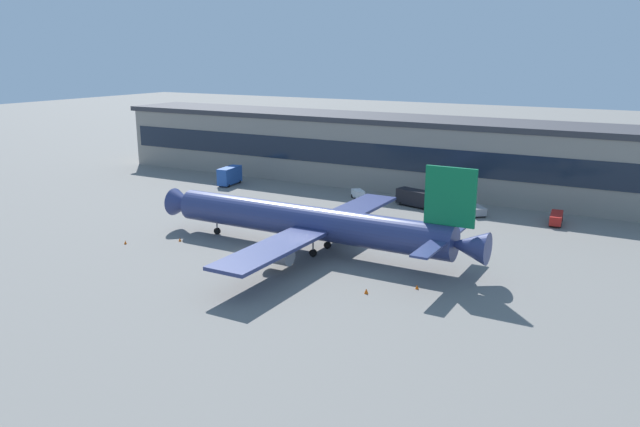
{
  "coord_description": "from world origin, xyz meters",
  "views": [
    {
      "loc": [
        54.05,
        -73.47,
        29.84
      ],
      "look_at": [
        6.77,
        9.9,
        5.0
      ],
      "focal_mm": 34.81,
      "sensor_mm": 36.0,
      "label": 1
    }
  ],
  "objects_px": {
    "baggage_tug": "(358,194)",
    "airliner": "(312,223)",
    "traffic_cone_0": "(417,287)",
    "traffic_cone_1": "(180,239)",
    "pushback_tractor": "(475,210)",
    "traffic_cone_2": "(125,242)",
    "traffic_cone_3": "(366,291)",
    "fuel_truck": "(417,198)",
    "belt_loader": "(556,218)",
    "catering_truck": "(229,175)"
  },
  "relations": [
    {
      "from": "baggage_tug",
      "to": "fuel_truck",
      "type": "distance_m",
      "value": 13.46
    },
    {
      "from": "fuel_truck",
      "to": "traffic_cone_2",
      "type": "bearing_deg",
      "value": -124.3
    },
    {
      "from": "baggage_tug",
      "to": "traffic_cone_2",
      "type": "bearing_deg",
      "value": -111.3
    },
    {
      "from": "airliner",
      "to": "traffic_cone_0",
      "type": "xyz_separation_m",
      "value": [
        19.97,
        -7.15,
        -4.25
      ]
    },
    {
      "from": "catering_truck",
      "to": "baggage_tug",
      "type": "xyz_separation_m",
      "value": [
        32.39,
        2.05,
        -1.21
      ]
    },
    {
      "from": "pushback_tractor",
      "to": "traffic_cone_1",
      "type": "distance_m",
      "value": 55.01
    },
    {
      "from": "airliner",
      "to": "traffic_cone_2",
      "type": "height_order",
      "value": "airliner"
    },
    {
      "from": "pushback_tractor",
      "to": "fuel_truck",
      "type": "height_order",
      "value": "fuel_truck"
    },
    {
      "from": "fuel_truck",
      "to": "traffic_cone_1",
      "type": "relative_size",
      "value": 14.73
    },
    {
      "from": "baggage_tug",
      "to": "traffic_cone_0",
      "type": "xyz_separation_m",
      "value": [
        29.56,
        -42.78,
        -0.79
      ]
    },
    {
      "from": "airliner",
      "to": "pushback_tractor",
      "type": "xyz_separation_m",
      "value": [
        15.85,
        34.14,
        -3.5
      ]
    },
    {
      "from": "catering_truck",
      "to": "traffic_cone_3",
      "type": "bearing_deg",
      "value": -38.62
    },
    {
      "from": "fuel_truck",
      "to": "belt_loader",
      "type": "bearing_deg",
      "value": 0.76
    },
    {
      "from": "fuel_truck",
      "to": "traffic_cone_3",
      "type": "distance_m",
      "value": 48.17
    },
    {
      "from": "traffic_cone_0",
      "to": "traffic_cone_1",
      "type": "distance_m",
      "value": 41.43
    },
    {
      "from": "airliner",
      "to": "baggage_tug",
      "type": "bearing_deg",
      "value": 105.06
    },
    {
      "from": "pushback_tractor",
      "to": "traffic_cone_0",
      "type": "relative_size",
      "value": 8.94
    },
    {
      "from": "airliner",
      "to": "traffic_cone_0",
      "type": "bearing_deg",
      "value": -19.71
    },
    {
      "from": "traffic_cone_0",
      "to": "traffic_cone_3",
      "type": "relative_size",
      "value": 0.87
    },
    {
      "from": "traffic_cone_1",
      "to": "traffic_cone_3",
      "type": "height_order",
      "value": "traffic_cone_3"
    },
    {
      "from": "pushback_tractor",
      "to": "traffic_cone_0",
      "type": "bearing_deg",
      "value": -84.3
    },
    {
      "from": "traffic_cone_2",
      "to": "belt_loader",
      "type": "bearing_deg",
      "value": 38.95
    },
    {
      "from": "airliner",
      "to": "catering_truck",
      "type": "height_order",
      "value": "airliner"
    },
    {
      "from": "catering_truck",
      "to": "baggage_tug",
      "type": "height_order",
      "value": "catering_truck"
    },
    {
      "from": "airliner",
      "to": "traffic_cone_1",
      "type": "xyz_separation_m",
      "value": [
        -21.45,
        -6.28,
        -4.25
      ]
    },
    {
      "from": "traffic_cone_0",
      "to": "traffic_cone_2",
      "type": "xyz_separation_m",
      "value": [
        -48.04,
        -4.63,
        -0.0
      ]
    },
    {
      "from": "airliner",
      "to": "catering_truck",
      "type": "xyz_separation_m",
      "value": [
        -41.98,
        33.57,
        -2.26
      ]
    },
    {
      "from": "catering_truck",
      "to": "traffic_cone_3",
      "type": "relative_size",
      "value": 10.85
    },
    {
      "from": "airliner",
      "to": "fuel_truck",
      "type": "relative_size",
      "value": 6.24
    },
    {
      "from": "catering_truck",
      "to": "baggage_tug",
      "type": "relative_size",
      "value": 1.87
    },
    {
      "from": "pushback_tractor",
      "to": "fuel_truck",
      "type": "xyz_separation_m",
      "value": [
        -12.01,
        0.86,
        0.83
      ]
    },
    {
      "from": "belt_loader",
      "to": "catering_truck",
      "type": "bearing_deg",
      "value": -178.59
    },
    {
      "from": "airliner",
      "to": "pushback_tractor",
      "type": "bearing_deg",
      "value": 65.1
    },
    {
      "from": "airliner",
      "to": "traffic_cone_0",
      "type": "distance_m",
      "value": 21.64
    },
    {
      "from": "traffic_cone_3",
      "to": "traffic_cone_0",
      "type": "bearing_deg",
      "value": 42.82
    },
    {
      "from": "baggage_tug",
      "to": "airliner",
      "type": "bearing_deg",
      "value": -74.94
    },
    {
      "from": "fuel_truck",
      "to": "airliner",
      "type": "bearing_deg",
      "value": -96.26
    },
    {
      "from": "traffic_cone_3",
      "to": "belt_loader",
      "type": "bearing_deg",
      "value": 72.0
    },
    {
      "from": "catering_truck",
      "to": "traffic_cone_2",
      "type": "relative_size",
      "value": 12.71
    },
    {
      "from": "traffic_cone_1",
      "to": "fuel_truck",
      "type": "bearing_deg",
      "value": 58.51
    },
    {
      "from": "traffic_cone_1",
      "to": "airliner",
      "type": "bearing_deg",
      "value": 16.33
    },
    {
      "from": "airliner",
      "to": "traffic_cone_3",
      "type": "distance_m",
      "value": 19.5
    },
    {
      "from": "belt_loader",
      "to": "traffic_cone_3",
      "type": "height_order",
      "value": "belt_loader"
    },
    {
      "from": "baggage_tug",
      "to": "traffic_cone_3",
      "type": "distance_m",
      "value": 53.43
    },
    {
      "from": "belt_loader",
      "to": "traffic_cone_3",
      "type": "xyz_separation_m",
      "value": [
        -15.34,
        -47.21,
        -0.81
      ]
    },
    {
      "from": "traffic_cone_2",
      "to": "traffic_cone_3",
      "type": "xyz_separation_m",
      "value": [
        42.96,
        -0.08,
        0.05
      ]
    },
    {
      "from": "traffic_cone_1",
      "to": "traffic_cone_3",
      "type": "relative_size",
      "value": 0.87
    },
    {
      "from": "belt_loader",
      "to": "traffic_cone_2",
      "type": "bearing_deg",
      "value": -141.05
    },
    {
      "from": "baggage_tug",
      "to": "traffic_cone_1",
      "type": "distance_m",
      "value": 43.56
    },
    {
      "from": "catering_truck",
      "to": "belt_loader",
      "type": "xyz_separation_m",
      "value": [
        72.21,
        1.78,
        -1.14
      ]
    }
  ]
}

